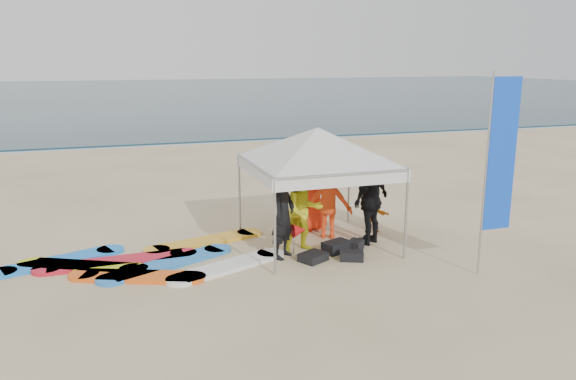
# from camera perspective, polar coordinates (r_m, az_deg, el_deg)

# --- Properties ---
(ground) EXTENTS (120.00, 120.00, 0.00)m
(ground) POSITION_cam_1_polar(r_m,az_deg,el_deg) (9.52, 2.57, -10.66)
(ground) COLOR beige
(ground) RESTS_ON ground
(ocean) EXTENTS (160.00, 84.00, 0.08)m
(ocean) POSITION_cam_1_polar(r_m,az_deg,el_deg) (68.30, -16.01, 9.46)
(ocean) COLOR #0C2633
(ocean) RESTS_ON ground
(shoreline_foam) EXTENTS (160.00, 1.20, 0.01)m
(shoreline_foam) POSITION_cam_1_polar(r_m,az_deg,el_deg) (26.78, -11.55, 4.64)
(shoreline_foam) COLOR silver
(shoreline_foam) RESTS_ON ground
(person_black_a) EXTENTS (0.74, 0.74, 1.73)m
(person_black_a) POSITION_cam_1_polar(r_m,az_deg,el_deg) (10.98, -0.49, -2.58)
(person_black_a) COLOR black
(person_black_a) RESTS_ON ground
(person_yellow) EXTENTS (0.89, 0.72, 1.70)m
(person_yellow) POSITION_cam_1_polar(r_m,az_deg,el_deg) (11.34, 1.62, -2.14)
(person_yellow) COLOR yellow
(person_yellow) RESTS_ON ground
(person_orange_a) EXTENTS (1.21, 0.99, 1.64)m
(person_orange_a) POSITION_cam_1_polar(r_m,az_deg,el_deg) (12.27, 4.13, -1.13)
(person_orange_a) COLOR #F44015
(person_orange_a) RESTS_ON ground
(person_black_b) EXTENTS (1.20, 0.97, 1.91)m
(person_black_b) POSITION_cam_1_polar(r_m,az_deg,el_deg) (11.93, 8.43, -0.98)
(person_black_b) COLOR black
(person_black_b) RESTS_ON ground
(person_orange_b) EXTENTS (1.05, 0.85, 1.85)m
(person_orange_b) POSITION_cam_1_polar(r_m,az_deg,el_deg) (12.77, 2.49, -0.04)
(person_orange_b) COLOR #F83316
(person_orange_b) RESTS_ON ground
(person_seated) EXTENTS (0.57, 0.80, 0.83)m
(person_seated) POSITION_cam_1_polar(r_m,az_deg,el_deg) (12.92, 8.61, -2.36)
(person_seated) COLOR orange
(person_seated) RESTS_ON ground
(canopy_tent) EXTENTS (3.78, 3.78, 2.85)m
(canopy_tent) POSITION_cam_1_polar(r_m,az_deg,el_deg) (11.43, 3.06, 6.30)
(canopy_tent) COLOR #A5A5A8
(canopy_tent) RESTS_ON ground
(feather_flag) EXTENTS (0.61, 0.04, 3.66)m
(feather_flag) POSITION_cam_1_polar(r_m,az_deg,el_deg) (10.58, 20.72, 3.13)
(feather_flag) COLOR #A5A5A8
(feather_flag) RESTS_ON ground
(marker_pennant) EXTENTS (0.28, 0.28, 0.64)m
(marker_pennant) POSITION_cam_1_polar(r_m,az_deg,el_deg) (11.26, 1.16, -4.13)
(marker_pennant) COLOR #A5A5A8
(marker_pennant) RESTS_ON ground
(gear_pile) EXTENTS (1.60, 1.03, 0.22)m
(gear_pile) POSITION_cam_1_polar(r_m,az_deg,el_deg) (11.33, 4.97, -6.19)
(gear_pile) COLOR black
(gear_pile) RESTS_ON ground
(surfboard_spread) EXTENTS (5.15, 2.80, 0.07)m
(surfboard_spread) POSITION_cam_1_polar(r_m,az_deg,el_deg) (11.24, -14.44, -7.06)
(surfboard_spread) COLOR #FF6015
(surfboard_spread) RESTS_ON ground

